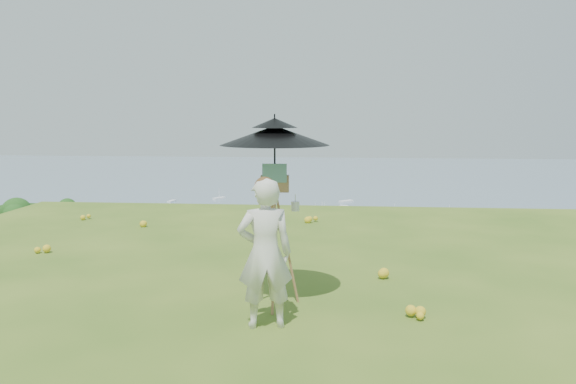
# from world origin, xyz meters

# --- Properties ---
(ground) EXTENTS (14.00, 14.00, 0.00)m
(ground) POSITION_xyz_m (0.00, 0.00, 0.00)
(ground) COLOR #42651D
(ground) RESTS_ON ground
(shoreline_tier) EXTENTS (170.00, 28.00, 8.00)m
(shoreline_tier) POSITION_xyz_m (0.00, 75.00, -36.00)
(shoreline_tier) COLOR gray
(shoreline_tier) RESTS_ON bay_water
(bay_water) EXTENTS (700.00, 700.00, 0.00)m
(bay_water) POSITION_xyz_m (0.00, 240.00, -34.00)
(bay_water) COLOR slate
(bay_water) RESTS_ON ground
(peninsula) EXTENTS (90.00, 60.00, 12.00)m
(peninsula) POSITION_xyz_m (-75.00, 155.00, -29.00)
(peninsula) COLOR #193E11
(peninsula) RESTS_ON bay_water
(slope_trees) EXTENTS (110.00, 50.00, 6.00)m
(slope_trees) POSITION_xyz_m (0.00, 35.00, -15.00)
(slope_trees) COLOR #1B4715
(slope_trees) RESTS_ON forest_slope
(harbor_town) EXTENTS (110.00, 22.00, 5.00)m
(harbor_town) POSITION_xyz_m (0.00, 75.00, -29.50)
(harbor_town) COLOR silver
(harbor_town) RESTS_ON shoreline_tier
(moored_boats) EXTENTS (140.00, 140.00, 0.70)m
(moored_boats) POSITION_xyz_m (-12.50, 161.00, -33.65)
(moored_boats) COLOR white
(moored_boats) RESTS_ON bay_water
(wildflowers) EXTENTS (10.00, 10.50, 0.12)m
(wildflowers) POSITION_xyz_m (0.00, 0.25, 0.06)
(wildflowers) COLOR gold
(wildflowers) RESTS_ON ground
(painter) EXTENTS (0.61, 0.47, 1.50)m
(painter) POSITION_xyz_m (-0.58, -0.49, 0.75)
(painter) COLOR silver
(painter) RESTS_ON ground
(field_easel) EXTENTS (0.63, 0.63, 1.58)m
(field_easel) POSITION_xyz_m (-0.55, 0.12, 0.79)
(field_easel) COLOR olive
(field_easel) RESTS_ON ground
(sun_umbrella) EXTENTS (1.37, 1.37, 0.80)m
(sun_umbrella) POSITION_xyz_m (-0.56, 0.15, 1.70)
(sun_umbrella) COLOR black
(sun_umbrella) RESTS_ON field_easel
(painter_cap) EXTENTS (0.22, 0.25, 0.10)m
(painter_cap) POSITION_xyz_m (-0.58, -0.49, 1.46)
(painter_cap) COLOR #C36B79
(painter_cap) RESTS_ON painter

